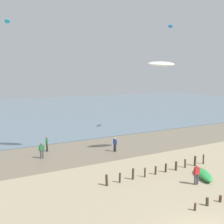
{
  "coord_description": "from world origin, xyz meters",
  "views": [
    {
      "loc": [
        -9.89,
        -7.77,
        8.65
      ],
      "look_at": [
        -1.06,
        9.93,
        5.69
      ],
      "focal_mm": 37.84,
      "sensor_mm": 36.0,
      "label": 1
    }
  ],
  "objects_px": {
    "person_nearest_camera": "(47,144)",
    "person_left_flank": "(197,174)",
    "grounded_kite": "(203,174)",
    "person_trailing_behind": "(42,150)",
    "kite_aloft_3": "(171,26)",
    "kite_aloft_5": "(7,21)",
    "person_mid_beach": "(115,144)",
    "kite_aloft_0": "(161,64)"
  },
  "relations": [
    {
      "from": "person_mid_beach",
      "to": "grounded_kite",
      "type": "xyz_separation_m",
      "value": [
        3.61,
        -9.77,
        -0.63
      ]
    },
    {
      "from": "kite_aloft_3",
      "to": "person_mid_beach",
      "type": "bearing_deg",
      "value": -26.06
    },
    {
      "from": "person_left_flank",
      "to": "grounded_kite",
      "type": "distance_m",
      "value": 1.89
    },
    {
      "from": "person_trailing_behind",
      "to": "kite_aloft_5",
      "type": "distance_m",
      "value": 31.31
    },
    {
      "from": "person_nearest_camera",
      "to": "grounded_kite",
      "type": "relative_size",
      "value": 0.59
    },
    {
      "from": "kite_aloft_3",
      "to": "person_nearest_camera",
      "type": "bearing_deg",
      "value": -44.89
    },
    {
      "from": "person_trailing_behind",
      "to": "kite_aloft_0",
      "type": "height_order",
      "value": "kite_aloft_0"
    },
    {
      "from": "person_nearest_camera",
      "to": "kite_aloft_5",
      "type": "distance_m",
      "value": 29.56
    },
    {
      "from": "person_mid_beach",
      "to": "person_trailing_behind",
      "type": "height_order",
      "value": "same"
    },
    {
      "from": "person_left_flank",
      "to": "person_trailing_behind",
      "type": "bearing_deg",
      "value": 130.19
    },
    {
      "from": "person_mid_beach",
      "to": "kite_aloft_3",
      "type": "distance_m",
      "value": 19.93
    },
    {
      "from": "person_mid_beach",
      "to": "kite_aloft_0",
      "type": "bearing_deg",
      "value": -32.12
    },
    {
      "from": "person_mid_beach",
      "to": "person_left_flank",
      "type": "xyz_separation_m",
      "value": [
        1.99,
        -10.52,
        0.0
      ]
    },
    {
      "from": "person_left_flank",
      "to": "kite_aloft_3",
      "type": "relative_size",
      "value": 0.82
    },
    {
      "from": "kite_aloft_5",
      "to": "kite_aloft_0",
      "type": "bearing_deg",
      "value": -150.56
    },
    {
      "from": "kite_aloft_0",
      "to": "kite_aloft_5",
      "type": "distance_m",
      "value": 33.7
    },
    {
      "from": "person_left_flank",
      "to": "grounded_kite",
      "type": "bearing_deg",
      "value": 24.62
    },
    {
      "from": "kite_aloft_3",
      "to": "person_trailing_behind",
      "type": "bearing_deg",
      "value": -38.79
    },
    {
      "from": "grounded_kite",
      "to": "kite_aloft_0",
      "type": "xyz_separation_m",
      "value": [
        0.66,
        7.09,
        9.72
      ]
    },
    {
      "from": "grounded_kite",
      "to": "kite_aloft_3",
      "type": "height_order",
      "value": "kite_aloft_3"
    },
    {
      "from": "person_nearest_camera",
      "to": "kite_aloft_3",
      "type": "xyz_separation_m",
      "value": [
        18.97,
        1.52,
        15.13
      ]
    },
    {
      "from": "person_nearest_camera",
      "to": "kite_aloft_3",
      "type": "height_order",
      "value": "kite_aloft_3"
    },
    {
      "from": "person_nearest_camera",
      "to": "grounded_kite",
      "type": "height_order",
      "value": "person_nearest_camera"
    },
    {
      "from": "person_left_flank",
      "to": "grounded_kite",
      "type": "xyz_separation_m",
      "value": [
        1.62,
        0.74,
        -0.63
      ]
    },
    {
      "from": "person_mid_beach",
      "to": "kite_aloft_0",
      "type": "distance_m",
      "value": 10.4
    },
    {
      "from": "grounded_kite",
      "to": "person_trailing_behind",
      "type": "bearing_deg",
      "value": 72.67
    },
    {
      "from": "grounded_kite",
      "to": "kite_aloft_0",
      "type": "relative_size",
      "value": 0.91
    },
    {
      "from": "person_trailing_behind",
      "to": "grounded_kite",
      "type": "bearing_deg",
      "value": -43.71
    },
    {
      "from": "person_mid_beach",
      "to": "person_trailing_behind",
      "type": "xyz_separation_m",
      "value": [
        -8.07,
        1.38,
        0.0
      ]
    },
    {
      "from": "person_left_flank",
      "to": "kite_aloft_3",
      "type": "bearing_deg",
      "value": 57.67
    },
    {
      "from": "person_left_flank",
      "to": "kite_aloft_5",
      "type": "bearing_deg",
      "value": 106.51
    },
    {
      "from": "kite_aloft_0",
      "to": "kite_aloft_3",
      "type": "relative_size",
      "value": 1.54
    },
    {
      "from": "person_nearest_camera",
      "to": "kite_aloft_5",
      "type": "bearing_deg",
      "value": 95.0
    },
    {
      "from": "person_left_flank",
      "to": "person_trailing_behind",
      "type": "relative_size",
      "value": 1.0
    },
    {
      "from": "kite_aloft_5",
      "to": "person_mid_beach",
      "type": "bearing_deg",
      "value": -156.19
    },
    {
      "from": "kite_aloft_0",
      "to": "kite_aloft_5",
      "type": "xyz_separation_m",
      "value": [
        -13.38,
        29.59,
        9.0
      ]
    },
    {
      "from": "kite_aloft_5",
      "to": "person_nearest_camera",
      "type": "bearing_deg",
      "value": -169.89
    },
    {
      "from": "person_left_flank",
      "to": "kite_aloft_0",
      "type": "height_order",
      "value": "kite_aloft_0"
    },
    {
      "from": "person_left_flank",
      "to": "kite_aloft_5",
      "type": "xyz_separation_m",
      "value": [
        -11.09,
        37.43,
        18.1
      ]
    },
    {
      "from": "person_nearest_camera",
      "to": "grounded_kite",
      "type": "bearing_deg",
      "value": -51.46
    },
    {
      "from": "person_left_flank",
      "to": "grounded_kite",
      "type": "height_order",
      "value": "person_left_flank"
    },
    {
      "from": "person_nearest_camera",
      "to": "person_left_flank",
      "type": "height_order",
      "value": "same"
    }
  ]
}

